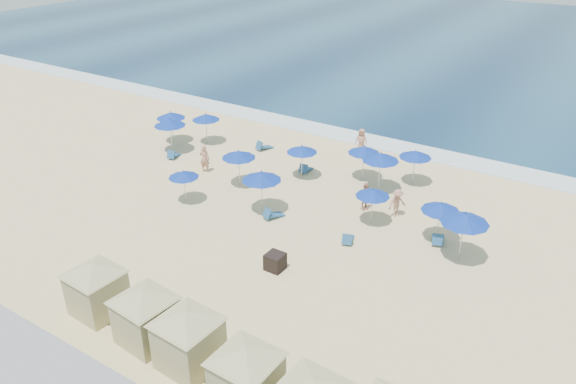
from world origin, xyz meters
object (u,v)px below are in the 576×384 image
(umbrella_3, at_px, (184,174))
(cabana_1, at_px, (145,309))
(beachgoer_3, at_px, (361,141))
(umbrella_11, at_px, (465,218))
(umbrella_1, at_px, (170,122))
(umbrella_6, at_px, (261,176))
(umbrella_0, at_px, (171,115))
(beachgoer_0, at_px, (205,159))
(umbrella_12, at_px, (415,154))
(cabana_2, at_px, (188,331))
(umbrella_10, at_px, (441,207))
(umbrella_4, at_px, (302,149))
(umbrella_9, at_px, (381,157))
(beachgoer_1, at_px, (365,196))
(cabana_3, at_px, (246,368))
(umbrella_2, at_px, (206,117))
(trash_bin, at_px, (275,262))
(umbrella_5, at_px, (239,154))
(umbrella_7, at_px, (364,150))
(beachgoer_2, at_px, (397,203))
(umbrella_8, at_px, (373,193))
(cabana_0, at_px, (95,282))

(umbrella_3, bearing_deg, cabana_1, -54.85)
(beachgoer_3, bearing_deg, umbrella_11, -48.98)
(umbrella_1, xyz_separation_m, umbrella_6, (10.64, -3.79, 0.03))
(umbrella_0, relative_size, beachgoer_0, 1.30)
(umbrella_12, bearing_deg, cabana_2, -93.36)
(umbrella_10, relative_size, beachgoer_3, 1.25)
(umbrella_3, relative_size, umbrella_4, 0.91)
(cabana_2, relative_size, umbrella_9, 1.72)
(beachgoer_1, bearing_deg, umbrella_10, -75.22)
(umbrella_1, bearing_deg, umbrella_3, -40.95)
(cabana_3, distance_m, umbrella_2, 25.15)
(umbrella_6, bearing_deg, trash_bin, -48.60)
(cabana_2, xyz_separation_m, beachgoer_3, (-3.81, 22.36, -0.68))
(umbrella_11, height_order, beachgoer_0, umbrella_11)
(umbrella_2, height_order, beachgoer_1, umbrella_2)
(trash_bin, bearing_deg, umbrella_11, 38.34)
(cabana_1, xyz_separation_m, umbrella_6, (-2.41, 11.39, 0.68))
(umbrella_0, bearing_deg, umbrella_5, -19.80)
(beachgoer_0, bearing_deg, umbrella_0, -43.32)
(umbrella_3, relative_size, umbrella_7, 0.88)
(cabana_3, xyz_separation_m, beachgoer_0, (-14.06, 14.21, -0.64))
(cabana_1, height_order, beachgoer_2, cabana_1)
(umbrella_7, relative_size, umbrella_9, 0.90)
(cabana_3, xyz_separation_m, umbrella_4, (-8.22, 16.99, 0.40))
(beachgoer_0, bearing_deg, cabana_1, 105.69)
(umbrella_1, xyz_separation_m, umbrella_8, (16.49, -1.58, -0.34))
(trash_bin, relative_size, cabana_3, 0.19)
(umbrella_12, bearing_deg, umbrella_10, -57.88)
(cabana_2, bearing_deg, umbrella_1, 135.21)
(umbrella_8, bearing_deg, beachgoer_2, 59.65)
(cabana_0, height_order, umbrella_4, cabana_0)
(umbrella_7, xyz_separation_m, umbrella_11, (8.24, -5.87, 0.34))
(cabana_0, distance_m, umbrella_6, 11.27)
(cabana_0, distance_m, umbrella_4, 16.44)
(umbrella_0, relative_size, umbrella_8, 1.12)
(beachgoer_1, xyz_separation_m, beachgoer_2, (1.90, 0.24, -0.00))
(umbrella_8, bearing_deg, umbrella_7, 120.88)
(cabana_0, xyz_separation_m, umbrella_8, (6.56, 13.44, 0.33))
(beachgoer_2, bearing_deg, umbrella_4, 112.14)
(cabana_3, relative_size, umbrella_10, 1.89)
(umbrella_6, bearing_deg, umbrella_7, 67.85)
(trash_bin, relative_size, umbrella_1, 0.33)
(umbrella_7, bearing_deg, beachgoer_2, -41.78)
(cabana_3, height_order, beachgoer_3, cabana_3)
(umbrella_3, xyz_separation_m, beachgoer_0, (-1.81, 3.91, -0.86))
(umbrella_9, bearing_deg, umbrella_10, -36.52)
(umbrella_8, distance_m, umbrella_12, 6.04)
(cabana_3, xyz_separation_m, umbrella_6, (-7.69, 11.78, 0.68))
(umbrella_1, distance_m, umbrella_7, 13.95)
(umbrella_5, bearing_deg, cabana_2, -59.56)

